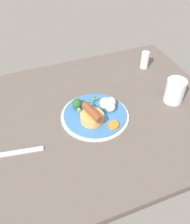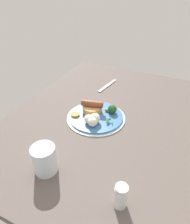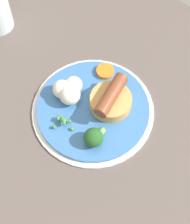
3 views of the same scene
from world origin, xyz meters
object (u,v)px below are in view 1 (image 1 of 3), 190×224
(cauliflower_floret, at_px, (109,104))
(carrot_slice_3, at_px, (114,125))
(drinking_glass, at_px, (175,91))
(sausage_pudding, at_px, (92,116))
(dinner_plate, at_px, (95,115))
(broccoli_floret_near, at_px, (77,104))
(salt_shaker, at_px, (145,60))
(fork, at_px, (16,153))
(pea_pile, at_px, (94,99))

(cauliflower_floret, relative_size, carrot_slice_3, 1.67)
(cauliflower_floret, distance_m, drinking_glass, 0.28)
(sausage_pudding, relative_size, drinking_glass, 1.03)
(dinner_plate, xyz_separation_m, cauliflower_floret, (-0.06, -0.01, 0.03))
(cauliflower_floret, xyz_separation_m, carrot_slice_3, (0.02, 0.09, -0.02))
(cauliflower_floret, bearing_deg, drinking_glass, 172.26)
(sausage_pudding, xyz_separation_m, drinking_glass, (-0.35, -0.00, 0.01))
(sausage_pudding, distance_m, broccoli_floret_near, 0.09)
(dinner_plate, bearing_deg, salt_shaker, -146.21)
(dinner_plate, height_order, drinking_glass, drinking_glass)
(dinner_plate, distance_m, carrot_slice_3, 0.09)
(sausage_pudding, bearing_deg, cauliflower_floret, 102.45)
(drinking_glass, bearing_deg, dinner_plate, -5.05)
(carrot_slice_3, bearing_deg, sausage_pudding, -41.98)
(drinking_glass, bearing_deg, carrot_slice_3, 10.85)
(cauliflower_floret, xyz_separation_m, fork, (0.37, 0.08, -0.03))
(sausage_pudding, height_order, salt_shaker, salt_shaker)
(dinner_plate, distance_m, pea_pile, 0.07)
(carrot_slice_3, height_order, drinking_glass, drinking_glass)
(cauliflower_floret, xyz_separation_m, drinking_glass, (-0.27, 0.04, 0.01))
(fork, relative_size, drinking_glass, 1.82)
(dinner_plate, relative_size, fork, 1.45)
(carrot_slice_3, distance_m, drinking_glass, 0.30)
(sausage_pudding, relative_size, carrot_slice_3, 2.60)
(broccoli_floret_near, bearing_deg, fork, 116.05)
(pea_pile, distance_m, broccoli_floret_near, 0.08)
(broccoli_floret_near, distance_m, drinking_glass, 0.39)
(dinner_plate, distance_m, sausage_pudding, 0.05)
(pea_pile, relative_size, broccoli_floret_near, 0.86)
(cauliflower_floret, bearing_deg, dinner_plate, 7.38)
(cauliflower_floret, bearing_deg, pea_pile, -58.41)
(broccoli_floret_near, bearing_deg, salt_shaker, -66.03)
(broccoli_floret_near, height_order, carrot_slice_3, broccoli_floret_near)
(dinner_plate, height_order, pea_pile, pea_pile)
(dinner_plate, xyz_separation_m, drinking_glass, (-0.33, 0.03, 0.04))
(pea_pile, height_order, fork, pea_pile)
(fork, bearing_deg, broccoli_floret_near, -144.42)
(drinking_glass, relative_size, salt_shaker, 1.21)
(pea_pile, height_order, salt_shaker, salt_shaker)
(cauliflower_floret, xyz_separation_m, salt_shaker, (-0.29, -0.22, 0.01))
(dinner_plate, height_order, fork, dinner_plate)
(sausage_pudding, distance_m, pea_pile, 0.11)
(cauliflower_floret, height_order, fork, cauliflower_floret)
(cauliflower_floret, bearing_deg, sausage_pudding, 24.68)
(fork, height_order, drinking_glass, drinking_glass)
(broccoli_floret_near, distance_m, salt_shaker, 0.43)
(pea_pile, xyz_separation_m, cauliflower_floret, (-0.04, 0.06, 0.01))
(cauliflower_floret, height_order, salt_shaker, salt_shaker)
(salt_shaker, bearing_deg, sausage_pudding, 35.35)
(sausage_pudding, xyz_separation_m, salt_shaker, (-0.37, -0.26, 0.00))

